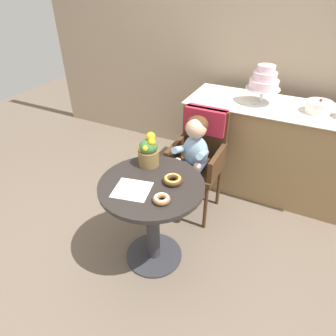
{
  "coord_description": "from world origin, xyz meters",
  "views": [
    {
      "loc": [
        0.81,
        -1.39,
        1.92
      ],
      "look_at": [
        0.05,
        0.15,
        0.77
      ],
      "focal_mm": 31.97,
      "sensor_mm": 36.0,
      "label": 1
    }
  ],
  "objects_px": {
    "flower_vase": "(148,151)",
    "wicker_chair": "(200,146)",
    "cafe_table": "(152,207)",
    "donut_front": "(162,199)",
    "tiered_cake_stand": "(264,81)",
    "donut_mid": "(173,180)",
    "seated_child": "(194,151)",
    "round_layer_cake": "(319,107)"
  },
  "relations": [
    {
      "from": "flower_vase",
      "to": "round_layer_cake",
      "type": "relative_size",
      "value": 1.17
    },
    {
      "from": "donut_mid",
      "to": "tiered_cake_stand",
      "type": "bearing_deg",
      "value": 76.48
    },
    {
      "from": "flower_vase",
      "to": "tiered_cake_stand",
      "type": "xyz_separation_m",
      "value": [
        0.55,
        1.1,
        0.27
      ]
    },
    {
      "from": "donut_front",
      "to": "flower_vase",
      "type": "relative_size",
      "value": 0.44
    },
    {
      "from": "cafe_table",
      "to": "seated_child",
      "type": "relative_size",
      "value": 0.99
    },
    {
      "from": "wicker_chair",
      "to": "donut_mid",
      "type": "height_order",
      "value": "wicker_chair"
    },
    {
      "from": "donut_mid",
      "to": "flower_vase",
      "type": "relative_size",
      "value": 0.53
    },
    {
      "from": "cafe_table",
      "to": "tiered_cake_stand",
      "type": "distance_m",
      "value": 1.49
    },
    {
      "from": "cafe_table",
      "to": "tiered_cake_stand",
      "type": "height_order",
      "value": "tiered_cake_stand"
    },
    {
      "from": "tiered_cake_stand",
      "to": "seated_child",
      "type": "bearing_deg",
      "value": -116.61
    },
    {
      "from": "donut_mid",
      "to": "flower_vase",
      "type": "xyz_separation_m",
      "value": [
        -0.25,
        0.12,
        0.09
      ]
    },
    {
      "from": "donut_front",
      "to": "wicker_chair",
      "type": "bearing_deg",
      "value": 95.31
    },
    {
      "from": "cafe_table",
      "to": "donut_front",
      "type": "xyz_separation_m",
      "value": [
        0.15,
        -0.13,
        0.23
      ]
    },
    {
      "from": "donut_front",
      "to": "round_layer_cake",
      "type": "relative_size",
      "value": 0.52
    },
    {
      "from": "flower_vase",
      "to": "tiered_cake_stand",
      "type": "relative_size",
      "value": 0.74
    },
    {
      "from": "round_layer_cake",
      "to": "donut_front",
      "type": "bearing_deg",
      "value": -117.56
    },
    {
      "from": "seated_child",
      "to": "wicker_chair",
      "type": "bearing_deg",
      "value": 90.0
    },
    {
      "from": "flower_vase",
      "to": "round_layer_cake",
      "type": "height_order",
      "value": "round_layer_cake"
    },
    {
      "from": "donut_mid",
      "to": "tiered_cake_stand",
      "type": "distance_m",
      "value": 1.31
    },
    {
      "from": "donut_mid",
      "to": "round_layer_cake",
      "type": "distance_m",
      "value": 1.47
    },
    {
      "from": "wicker_chair",
      "to": "donut_front",
      "type": "bearing_deg",
      "value": -80.1
    },
    {
      "from": "donut_mid",
      "to": "round_layer_cake",
      "type": "xyz_separation_m",
      "value": [
        0.77,
        1.23,
        0.2
      ]
    },
    {
      "from": "flower_vase",
      "to": "wicker_chair",
      "type": "bearing_deg",
      "value": 70.73
    },
    {
      "from": "donut_front",
      "to": "donut_mid",
      "type": "xyz_separation_m",
      "value": [
        -0.02,
        0.21,
        0.0
      ]
    },
    {
      "from": "wicker_chair",
      "to": "seated_child",
      "type": "distance_m",
      "value": 0.16
    },
    {
      "from": "flower_vase",
      "to": "seated_child",
      "type": "bearing_deg",
      "value": 64.08
    },
    {
      "from": "tiered_cake_stand",
      "to": "round_layer_cake",
      "type": "distance_m",
      "value": 0.5
    },
    {
      "from": "tiered_cake_stand",
      "to": "round_layer_cake",
      "type": "xyz_separation_m",
      "value": [
        0.48,
        0.0,
        -0.15
      ]
    },
    {
      "from": "donut_mid",
      "to": "flower_vase",
      "type": "distance_m",
      "value": 0.29
    },
    {
      "from": "cafe_table",
      "to": "tiered_cake_stand",
      "type": "bearing_deg",
      "value": 72.23
    },
    {
      "from": "cafe_table",
      "to": "flower_vase",
      "type": "relative_size",
      "value": 2.87
    },
    {
      "from": "cafe_table",
      "to": "donut_front",
      "type": "height_order",
      "value": "donut_front"
    },
    {
      "from": "seated_child",
      "to": "round_layer_cake",
      "type": "relative_size",
      "value": 3.39
    },
    {
      "from": "seated_child",
      "to": "tiered_cake_stand",
      "type": "xyz_separation_m",
      "value": [
        0.35,
        0.7,
        0.42
      ]
    },
    {
      "from": "wicker_chair",
      "to": "round_layer_cake",
      "type": "bearing_deg",
      "value": 38.18
    },
    {
      "from": "cafe_table",
      "to": "seated_child",
      "type": "bearing_deg",
      "value": 83.88
    },
    {
      "from": "donut_mid",
      "to": "flower_vase",
      "type": "bearing_deg",
      "value": 154.01
    },
    {
      "from": "wicker_chair",
      "to": "flower_vase",
      "type": "distance_m",
      "value": 0.62
    },
    {
      "from": "seated_child",
      "to": "tiered_cake_stand",
      "type": "distance_m",
      "value": 0.89
    },
    {
      "from": "donut_front",
      "to": "flower_vase",
      "type": "bearing_deg",
      "value": 129.83
    },
    {
      "from": "tiered_cake_stand",
      "to": "cafe_table",
      "type": "bearing_deg",
      "value": -107.77
    },
    {
      "from": "wicker_chair",
      "to": "tiered_cake_stand",
      "type": "xyz_separation_m",
      "value": [
        0.35,
        0.55,
        0.46
      ]
    }
  ]
}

